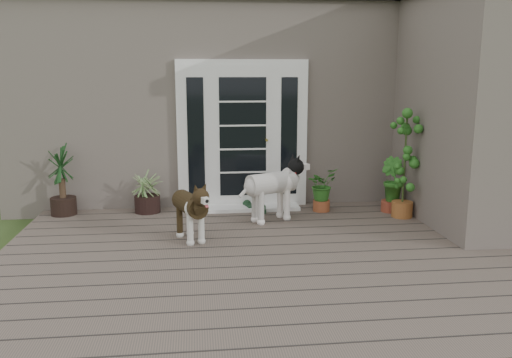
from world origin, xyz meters
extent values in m
cube|color=#6B5B4C|center=(0.00, 0.40, 0.06)|extent=(6.20, 4.60, 0.12)
cube|color=#665E54|center=(0.00, 4.65, 1.55)|extent=(7.40, 4.00, 3.10)
cube|color=#2D2826|center=(0.00, 4.65, 3.20)|extent=(7.60, 4.20, 0.20)
cube|color=#665E54|center=(2.90, 1.50, 1.55)|extent=(1.60, 2.40, 3.10)
cube|color=white|center=(-0.20, 2.60, 1.19)|extent=(1.90, 0.14, 2.15)
cube|color=white|center=(-0.20, 2.40, 0.14)|extent=(1.60, 0.40, 0.05)
imported|color=#1F631C|center=(0.90, 2.18, 0.39)|extent=(0.60, 0.60, 0.54)
imported|color=#195217|center=(1.88, 2.04, 0.41)|extent=(0.49, 0.49, 0.57)
imported|color=#2E661D|center=(2.29, 2.37, 0.42)|extent=(0.52, 0.52, 0.60)
camera|label=1|loc=(-0.88, -5.07, 2.09)|focal=37.12mm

